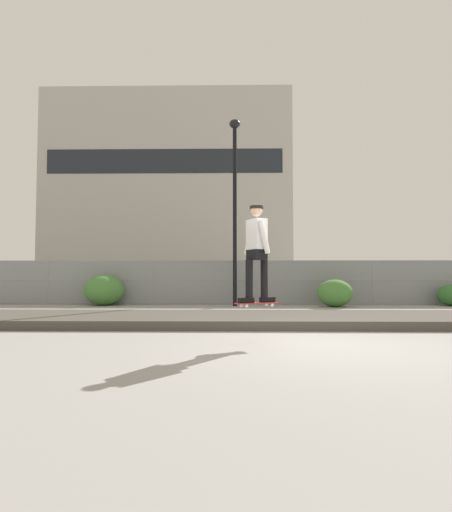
% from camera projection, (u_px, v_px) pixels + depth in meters
% --- Properties ---
extents(ground_plane, '(120.00, 120.00, 0.00)m').
position_uv_depth(ground_plane, '(307.00, 345.00, 7.19)').
color(ground_plane, gray).
extents(gravel_berm, '(17.76, 3.07, 0.22)m').
position_uv_depth(gravel_berm, '(284.00, 319.00, 10.44)').
color(gravel_berm, '#4C473F').
rests_on(gravel_berm, ground_plane).
extents(skateboard, '(0.80, 0.55, 0.07)m').
position_uv_depth(skateboard, '(257.00, 303.00, 7.15)').
color(skateboard, '#B22D2D').
extents(skater, '(0.68, 0.62, 1.73)m').
position_uv_depth(skater, '(257.00, 247.00, 7.20)').
color(skater, black).
rests_on(skater, skateboard).
extents(chain_fence, '(27.38, 0.06, 1.85)m').
position_uv_depth(chain_fence, '(264.00, 282.00, 17.05)').
color(chain_fence, gray).
rests_on(chain_fence, ground_plane).
extents(street_lamp, '(0.44, 0.44, 7.55)m').
position_uv_depth(street_lamp, '(235.00, 191.00, 16.44)').
color(street_lamp, black).
rests_on(street_lamp, ground_plane).
extents(parked_car_near, '(4.40, 1.96, 1.66)m').
position_uv_depth(parked_car_near, '(148.00, 283.00, 19.90)').
color(parked_car_near, black).
rests_on(parked_car_near, ground_plane).
extents(parked_car_mid, '(4.51, 2.16, 1.66)m').
position_uv_depth(parked_car_mid, '(268.00, 283.00, 20.29)').
color(parked_car_mid, silver).
rests_on(parked_car_mid, ground_plane).
extents(library_building, '(26.20, 13.80, 20.76)m').
position_uv_depth(library_building, '(174.00, 198.00, 48.41)').
color(library_building, '#B2AFA8').
rests_on(library_building, ground_plane).
extents(shrub_left, '(1.60, 1.31, 1.24)m').
position_uv_depth(shrub_left, '(104.00, 290.00, 16.64)').
color(shrub_left, '#477F38').
rests_on(shrub_left, ground_plane).
extents(shrub_center, '(1.37, 1.12, 1.06)m').
position_uv_depth(shrub_center, '(335.00, 293.00, 15.85)').
color(shrub_center, '#477F38').
rests_on(shrub_center, ground_plane).
extents(shrub_right, '(1.10, 0.90, 0.85)m').
position_uv_depth(shrub_right, '(452.00, 295.00, 16.29)').
color(shrub_right, '#336B2D').
rests_on(shrub_right, ground_plane).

